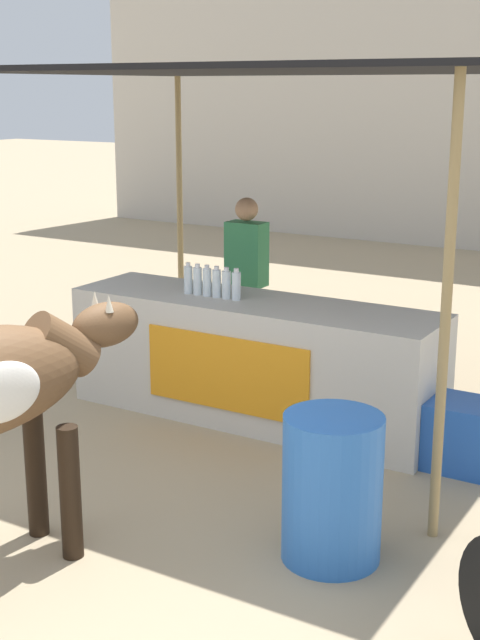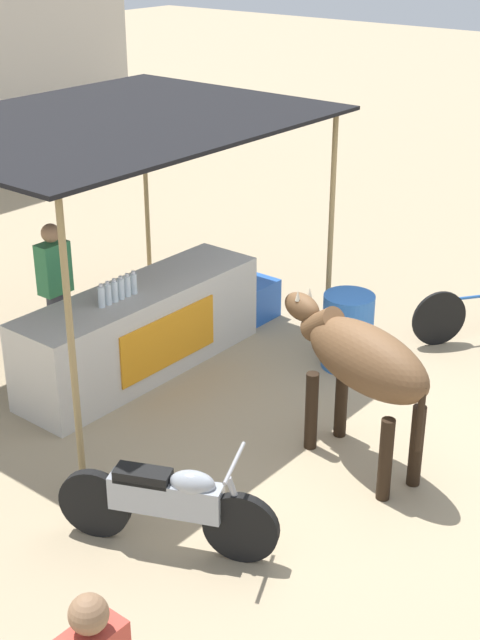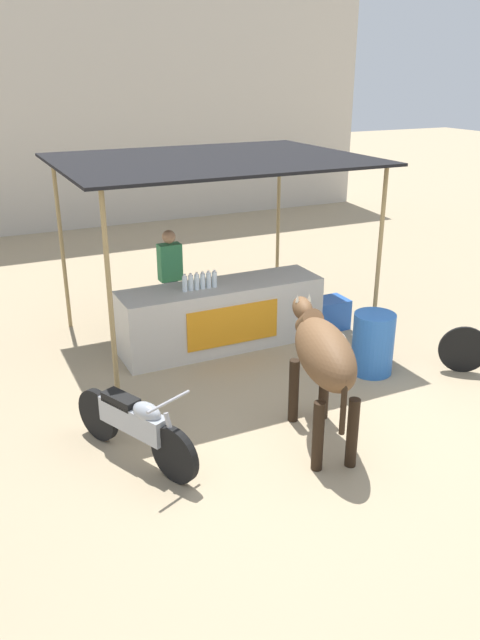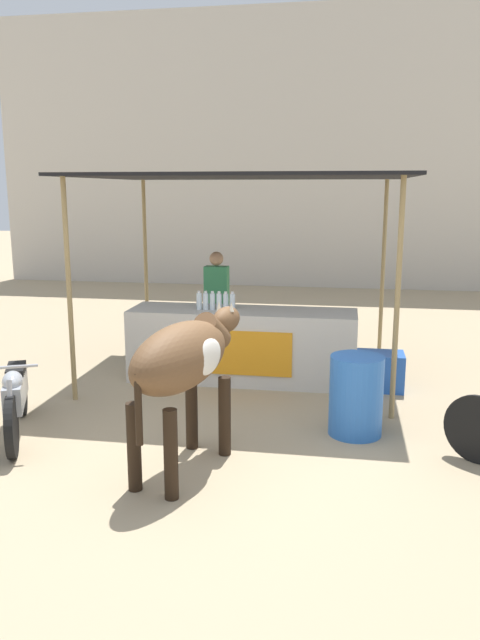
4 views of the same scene
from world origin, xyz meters
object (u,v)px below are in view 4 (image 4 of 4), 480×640
(water_barrel, at_px, (356,395))
(motorcycle_parked, at_px, (16,395))
(stall_counter, at_px, (242,345))
(vendor_behind_counter, at_px, (217,307))
(cooler_box, at_px, (380,371))
(cow, at_px, (185,360))

(water_barrel, relative_size, motorcycle_parked, 0.51)
(stall_counter, bearing_deg, motorcycle_parked, -131.29)
(vendor_behind_counter, xyz_separation_m, motorcycle_parked, (-1.50, -3.04, -0.42))
(cooler_box, bearing_deg, cow, -124.76)
(cooler_box, relative_size, water_barrel, 0.71)
(stall_counter, relative_size, vendor_behind_counter, 1.82)
(stall_counter, bearing_deg, water_barrel, -48.60)
(stall_counter, height_order, cooler_box, stall_counter)
(cooler_box, height_order, motorcycle_parked, motorcycle_parked)
(cow, xyz_separation_m, motorcycle_parked, (-1.95, 0.49, -0.61))
(vendor_behind_counter, xyz_separation_m, cooler_box, (2.31, -0.85, -0.61))
(cooler_box, xyz_separation_m, water_barrel, (-0.32, -1.58, 0.18))
(vendor_behind_counter, relative_size, cooler_box, 2.75)
(water_barrel, bearing_deg, vendor_behind_counter, 129.22)
(cooler_box, bearing_deg, motorcycle_parked, -150.13)
(cow, distance_m, motorcycle_parked, 2.10)
(vendor_behind_counter, relative_size, motorcycle_parked, 0.99)
(stall_counter, xyz_separation_m, cow, (-0.06, -2.77, 0.55))
(cow, bearing_deg, cooler_box, 55.24)
(vendor_behind_counter, bearing_deg, cow, -82.76)
(cooler_box, relative_size, cow, 0.32)
(cooler_box, distance_m, cow, 3.35)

